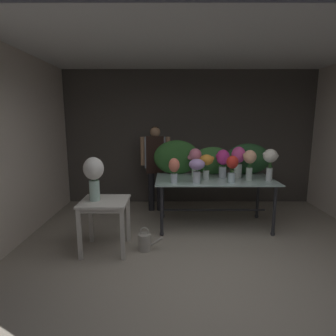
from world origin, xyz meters
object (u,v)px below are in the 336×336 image
object	(u,v)px
side_table_white	(106,208)
vase_rosy_freesia	(196,160)
vase_ivory_hydrangea	(272,160)
vase_sunset_dahlias	(208,163)
watering_can	(146,242)
vase_magenta_anemones	(224,161)
vase_fuchsia_snapdragons	(240,159)
vase_white_roses_tall	(95,174)
vase_lilac_peonies	(198,168)
vase_coral_stock	(175,169)
vase_scarlet_roses	(234,166)
vase_peach_ranunculus	(251,161)
display_table_glass	(216,185)
florist	(157,160)

from	to	relation	value
side_table_white	vase_rosy_freesia	world-z (taller)	vase_rosy_freesia
vase_ivory_hydrangea	vase_sunset_dahlias	size ratio (longest dim) A/B	1.24
vase_sunset_dahlias	watering_can	world-z (taller)	vase_sunset_dahlias
vase_magenta_anemones	vase_fuchsia_snapdragons	world-z (taller)	vase_fuchsia_snapdragons
vase_white_roses_tall	watering_can	size ratio (longest dim) A/B	1.68
vase_magenta_anemones	vase_sunset_dahlias	size ratio (longest dim) A/B	1.16
vase_rosy_freesia	vase_lilac_peonies	bearing A→B (deg)	-92.13
vase_sunset_dahlias	vase_magenta_anemones	bearing A→B (deg)	25.06
vase_coral_stock	vase_white_roses_tall	distance (m)	1.22
vase_fuchsia_snapdragons	watering_can	xyz separation A→B (m)	(-1.51, -0.97, -1.02)
vase_scarlet_roses	vase_peach_ranunculus	xyz separation A→B (m)	(0.31, 0.15, 0.06)
side_table_white	vase_lilac_peonies	size ratio (longest dim) A/B	1.89
vase_ivory_hydrangea	vase_scarlet_roses	bearing A→B (deg)	-168.54
vase_ivory_hydrangea	vase_peach_ranunculus	distance (m)	0.32
vase_magenta_anemones	vase_ivory_hydrangea	bearing A→B (deg)	-19.24
vase_lilac_peonies	vase_coral_stock	xyz separation A→B (m)	(-0.35, 0.03, -0.02)
vase_sunset_dahlias	vase_fuchsia_snapdragons	size ratio (longest dim) A/B	0.79
vase_magenta_anemones	vase_sunset_dahlias	xyz separation A→B (m)	(-0.29, -0.14, -0.01)
vase_ivory_hydrangea	watering_can	world-z (taller)	vase_ivory_hydrangea
display_table_glass	vase_white_roses_tall	size ratio (longest dim) A/B	3.30
side_table_white	vase_white_roses_tall	world-z (taller)	vase_white_roses_tall
vase_fuchsia_snapdragons	vase_coral_stock	bearing A→B (deg)	-159.73
vase_rosy_freesia	vase_white_roses_tall	size ratio (longest dim) A/B	0.83
florist	vase_peach_ranunculus	distance (m)	1.83
display_table_glass	vase_fuchsia_snapdragons	size ratio (longest dim) A/B	3.72
florist	vase_rosy_freesia	size ratio (longest dim) A/B	3.41
vase_sunset_dahlias	vase_fuchsia_snapdragons	distance (m)	0.58
display_table_glass	vase_peach_ranunculus	distance (m)	0.70
vase_magenta_anemones	vase_fuchsia_snapdragons	distance (m)	0.27
side_table_white	vase_rosy_freesia	distance (m)	1.75
vase_peach_ranunculus	watering_can	xyz separation A→B (m)	(-1.63, -0.73, -1.02)
vase_peach_ranunculus	vase_fuchsia_snapdragons	bearing A→B (deg)	116.15
vase_coral_stock	vase_rosy_freesia	distance (m)	0.59
vase_scarlet_roses	vase_white_roses_tall	size ratio (longest dim) A/B	0.72
vase_scarlet_roses	watering_can	bearing A→B (deg)	-156.15
vase_scarlet_roses	watering_can	distance (m)	1.73
side_table_white	florist	world-z (taller)	florist
vase_rosy_freesia	side_table_white	bearing A→B (deg)	-142.38
side_table_white	vase_peach_ranunculus	world-z (taller)	vase_peach_ranunculus
florist	vase_white_roses_tall	world-z (taller)	florist
vase_magenta_anemones	vase_white_roses_tall	size ratio (longest dim) A/B	0.81
vase_white_roses_tall	vase_sunset_dahlias	bearing A→B (deg)	26.49
vase_scarlet_roses	vase_peach_ranunculus	world-z (taller)	vase_peach_ranunculus
watering_can	vase_fuchsia_snapdragons	bearing A→B (deg)	32.79
vase_scarlet_roses	vase_magenta_anemones	bearing A→B (deg)	100.92
vase_sunset_dahlias	vase_peach_ranunculus	xyz separation A→B (m)	(0.68, -0.08, 0.04)
vase_magenta_anemones	vase_coral_stock	bearing A→B (deg)	-155.08
display_table_glass	vase_sunset_dahlias	xyz separation A→B (m)	(-0.15, -0.07, 0.39)
vase_lilac_peonies	vase_magenta_anemones	size ratio (longest dim) A/B	0.80
vase_coral_stock	watering_can	world-z (taller)	vase_coral_stock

